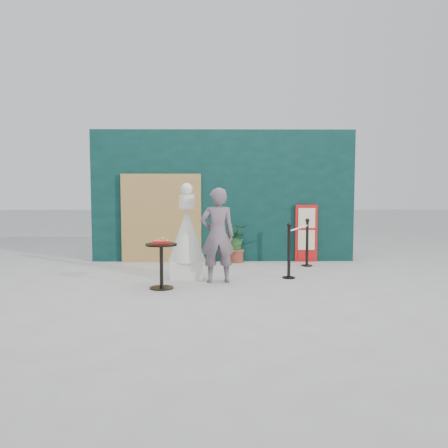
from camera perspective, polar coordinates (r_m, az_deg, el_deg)
ground at (r=7.12m, az=0.12°, el=-8.80°), size 60.00×60.00×0.00m
back_wall at (r=10.08m, az=-0.13°, el=3.68°), size 6.00×0.30×3.00m
bamboo_fence at (r=9.98m, az=-8.19°, el=0.76°), size 1.80×0.08×2.00m
woman at (r=7.69m, az=-0.86°, el=-1.49°), size 0.66×0.47×1.67m
menu_board at (r=10.13m, az=10.69°, el=-1.20°), size 0.50×0.07×1.30m
statue at (r=8.13m, az=-4.86°, el=-2.01°), size 0.69×0.69×1.76m
cafe_table at (r=7.31m, az=-8.18°, el=-4.51°), size 0.52×0.52×0.75m
food_basket at (r=7.28m, az=-8.19°, el=-2.26°), size 0.26×0.19×0.11m
planter at (r=9.85m, az=1.64°, el=-2.17°), size 0.51×0.44×0.86m
stanchion_barrier at (r=8.86m, az=9.74°, el=-3.00°), size 0.84×1.54×1.03m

